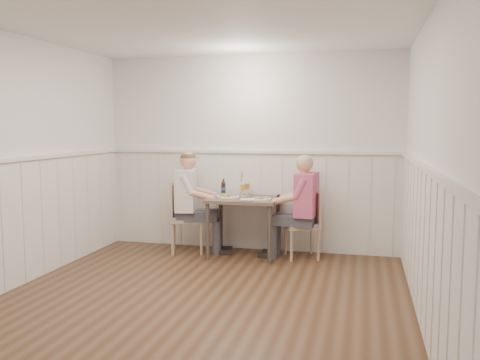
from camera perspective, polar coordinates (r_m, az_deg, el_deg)
The scene contains 16 objects.
ground_plane at distance 4.92m, azimuth -4.76°, elevation -13.64°, with size 4.50×4.50×0.00m, color #432A18.
room_shell at distance 4.64m, azimuth -4.92°, elevation 4.31°, with size 4.04×4.54×2.60m.
wainscot at distance 5.38m, azimuth -2.50°, elevation -4.33°, with size 4.00×4.49×1.34m.
dining_table at distance 6.49m, azimuth 0.42°, elevation -2.93°, with size 0.88×0.70×0.75m.
chair_right at distance 6.47m, azimuth 7.42°, elevation -4.70°, with size 0.51×0.51×0.84m.
chair_left at distance 6.74m, azimuth -6.45°, elevation -3.95°, with size 0.54×0.54×0.91m.
man_in_pink at distance 6.36m, azimuth 7.09°, elevation -3.94°, with size 0.65×0.45×1.34m.
diner_cream at distance 6.68m, azimuth -5.69°, elevation -3.39°, with size 0.68×0.49×1.35m.
plate_man at distance 6.32m, azimuth 2.35°, elevation -2.04°, with size 0.24×0.24×0.06m.
plate_diner at distance 6.52m, azimuth -1.45°, elevation -1.76°, with size 0.29×0.29×0.07m.
beer_glass_a at distance 6.67m, azimuth 0.80°, elevation -0.68°, with size 0.08×0.08×0.19m.
beer_glass_b at distance 6.59m, azimuth 0.32°, elevation -0.78°, with size 0.07×0.07×0.19m.
beer_bottle at distance 6.73m, azimuth -1.88°, elevation -0.88°, with size 0.06×0.06×0.22m.
rolled_napkin at distance 6.16m, azimuth 0.90°, elevation -2.25°, with size 0.18×0.06×0.04m.
grass_vase at distance 6.70m, azimuth 0.07°, elevation -0.43°, with size 0.04×0.04×0.34m.
gingham_mat at distance 6.73m, azimuth -1.57°, elevation -1.69°, with size 0.34×0.31×0.01m.
Camera 1 is at (1.48, -4.39, 1.65)m, focal length 38.00 mm.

